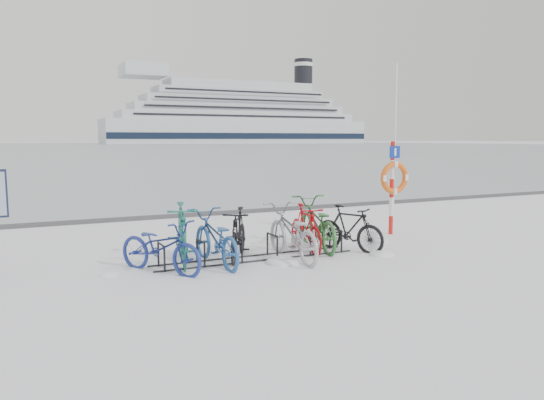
% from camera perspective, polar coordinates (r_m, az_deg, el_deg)
% --- Properties ---
extents(ground, '(900.00, 900.00, 0.00)m').
position_cam_1_polar(ground, '(10.15, -1.81, -6.37)').
color(ground, white).
rests_on(ground, ground).
extents(ice_sheet, '(400.00, 298.00, 0.02)m').
position_cam_1_polar(ice_sheet, '(164.12, -24.37, 5.22)').
color(ice_sheet, '#A1AEB5').
rests_on(ice_sheet, ground).
extents(quay_edge, '(400.00, 0.25, 0.10)m').
position_cam_1_polar(quay_edge, '(15.64, -10.60, -1.71)').
color(quay_edge, '#3F3F42').
rests_on(quay_edge, ground).
extents(bike_rack, '(4.00, 0.48, 0.46)m').
position_cam_1_polar(bike_rack, '(10.11, -1.82, -5.37)').
color(bike_rack, black).
rests_on(bike_rack, ground).
extents(lifebuoy_station, '(0.78, 0.22, 4.04)m').
position_cam_1_polar(lifebuoy_station, '(12.87, 12.97, 2.32)').
color(lifebuoy_station, red).
rests_on(lifebuoy_station, ground).
extents(cruise_ferry, '(126.50, 23.88, 41.56)m').
position_cam_1_polar(cruise_ferry, '(254.27, -3.66, 8.62)').
color(cruise_ferry, silver).
rests_on(cruise_ferry, ground).
extents(bike_0, '(1.51, 1.87, 0.95)m').
position_cam_1_polar(bike_0, '(9.30, -11.91, -4.71)').
color(bike_0, navy).
rests_on(bike_0, ground).
extents(bike_1, '(0.94, 1.97, 1.14)m').
position_cam_1_polar(bike_1, '(9.88, -9.66, -3.45)').
color(bike_1, '#1D6A5B').
rests_on(bike_1, ground).
extents(bike_2, '(0.78, 1.98, 1.02)m').
position_cam_1_polar(bike_2, '(9.72, -6.15, -3.91)').
color(bike_2, '#255497').
rests_on(bike_2, ground).
extents(bike_3, '(1.25, 1.68, 1.00)m').
position_cam_1_polar(bike_3, '(10.13, -3.65, -3.51)').
color(bike_3, black).
rests_on(bike_3, ground).
extents(bike_4, '(0.80, 2.09, 1.08)m').
position_cam_1_polar(bike_4, '(10.08, 2.12, -3.32)').
color(bike_4, '#9FA1A6').
rests_on(bike_4, ground).
extents(bike_5, '(0.68, 1.69, 0.99)m').
position_cam_1_polar(bike_5, '(10.83, 3.64, -2.89)').
color(bike_5, '#A90911').
rests_on(bike_5, ground).
extents(bike_6, '(1.11, 2.20, 1.10)m').
position_cam_1_polar(bike_6, '(11.09, 4.81, -2.38)').
color(bike_6, '#2E692F').
rests_on(bike_6, ground).
extents(bike_7, '(1.08, 1.65, 0.96)m').
position_cam_1_polar(bike_7, '(10.99, 8.30, -2.88)').
color(bike_7, black).
rests_on(bike_7, ground).
extents(snow_drifts, '(6.20, 1.88, 0.23)m').
position_cam_1_polar(snow_drifts, '(10.35, 2.55, -6.11)').
color(snow_drifts, white).
rests_on(snow_drifts, ground).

